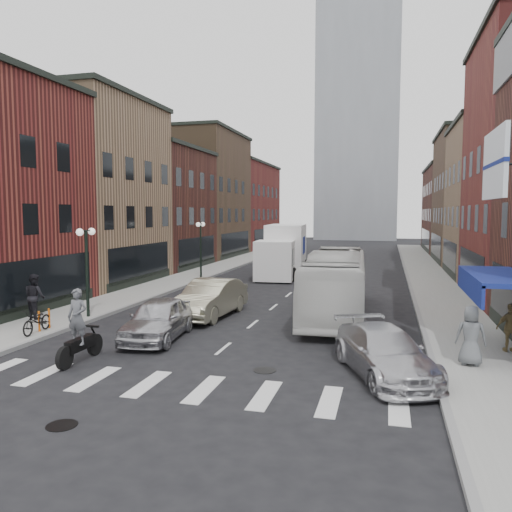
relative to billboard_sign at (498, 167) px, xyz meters
The scene contains 28 objects.
ground 10.56m from the billboard_sign, behind, with size 160.00×160.00×0.00m, color black.
sidewalk_left 28.12m from the billboard_sign, 128.47° to the left, with size 3.00×74.00×0.15m, color gray.
sidewalk_right 22.34m from the billboard_sign, 90.23° to the left, with size 3.00×74.00×0.15m, color gray.
curb_left 27.25m from the billboard_sign, 125.94° to the left, with size 0.20×74.00×0.16m, color gray.
curb_right 22.41m from the billboard_sign, 94.22° to the left, with size 0.20×74.00×0.16m, color gray.
crosswalk_stripes 11.12m from the billboard_sign, 157.82° to the right, with size 12.00×2.20×0.01m, color silver.
bldg_left_mid_a 27.17m from the billboard_sign, 150.21° to the left, with size 10.30×10.20×12.30m.
bldg_left_mid_b 33.30m from the billboard_sign, 135.10° to the left, with size 10.30×10.20×10.30m.
bldg_left_far_a 41.79m from the billboard_sign, 124.35° to the left, with size 10.30×12.20×13.30m.
bldg_left_far_b 53.93m from the billboard_sign, 115.93° to the left, with size 10.30×16.20×11.30m.
bldg_right_far_a 35.09m from the billboard_sign, 79.48° to the left, with size 10.30×12.20×12.30m.
bldg_right_far_b 48.93m from the billboard_sign, 82.47° to the left, with size 10.30×16.20×10.30m.
awning_blue 4.05m from the billboard_sign, 80.39° to the left, with size 1.80×5.00×0.78m.
billboard_sign is the anchor object (origin of this frame).
distant_tower 80.22m from the billboard_sign, 96.32° to the left, with size 14.00×14.00×50.00m, color #9399A0.
streetlamp_near 16.68m from the billboard_sign, 167.65° to the left, with size 0.32×1.22×4.11m.
streetlamp_far 23.92m from the billboard_sign, 132.41° to the left, with size 0.32×1.22×4.11m.
bike_rack 17.14m from the billboard_sign, behind, with size 0.08×0.68×0.80m.
box_truck 23.80m from the billboard_sign, 117.04° to the left, with size 3.24×9.07×3.86m.
motorcycle_rider 13.68m from the billboard_sign, 169.92° to the right, with size 0.66×2.36×2.40m.
transit_bus 10.12m from the billboard_sign, 126.30° to the left, with size 2.55×10.88×3.03m, color silver.
sedan_left_near 12.66m from the billboard_sign, behind, with size 1.84×4.57×1.56m, color silver.
sedan_left_far 13.30m from the billboard_sign, 153.22° to the left, with size 1.81×5.20×1.71m, color beige.
curb_car 6.32m from the billboard_sign, 160.67° to the right, with size 1.98×4.87×1.41m, color silver.
parked_bicycle 17.01m from the billboard_sign, behind, with size 0.63×1.81×0.95m, color black.
ped_left_solo 18.81m from the billboard_sign, behind, with size 0.96×0.55×1.98m, color black.
ped_right_b 5.67m from the billboard_sign, 64.26° to the left, with size 0.96×0.48×1.63m, color olive.
ped_right_c 5.09m from the billboard_sign, 160.86° to the left, with size 0.90×0.59×1.84m, color slate.
Camera 1 is at (5.54, -15.41, 4.82)m, focal length 35.00 mm.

